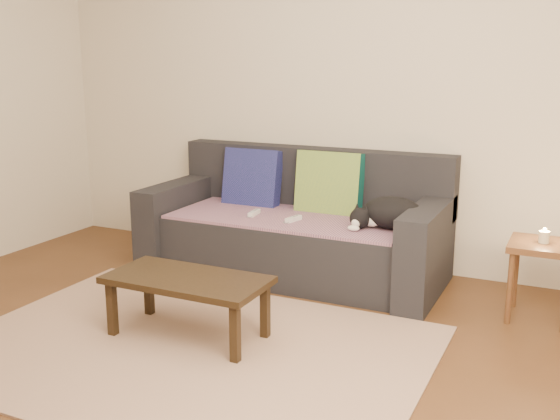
{
  "coord_description": "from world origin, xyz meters",
  "views": [
    {
      "loc": [
        1.83,
        -2.56,
        1.53
      ],
      "look_at": [
        0.05,
        1.2,
        0.55
      ],
      "focal_mm": 42.0,
      "sensor_mm": 36.0,
      "label": 1
    }
  ],
  "objects_px": {
    "sofa": "(296,231)",
    "side_table": "(542,256)",
    "wii_remote_a": "(254,213)",
    "cat": "(390,213)",
    "coffee_table": "(187,285)",
    "wii_remote_b": "(294,219)"
  },
  "relations": [
    {
      "from": "sofa",
      "to": "side_table",
      "type": "relative_size",
      "value": 4.47
    },
    {
      "from": "wii_remote_a",
      "to": "cat",
      "type": "bearing_deg",
      "value": -91.8
    },
    {
      "from": "side_table",
      "to": "coffee_table",
      "type": "distance_m",
      "value": 2.06
    },
    {
      "from": "cat",
      "to": "coffee_table",
      "type": "height_order",
      "value": "cat"
    },
    {
      "from": "wii_remote_a",
      "to": "coffee_table",
      "type": "height_order",
      "value": "wii_remote_a"
    },
    {
      "from": "cat",
      "to": "wii_remote_a",
      "type": "relative_size",
      "value": 3.22
    },
    {
      "from": "wii_remote_b",
      "to": "side_table",
      "type": "distance_m",
      "value": 1.58
    },
    {
      "from": "cat",
      "to": "wii_remote_b",
      "type": "xyz_separation_m",
      "value": [
        -0.64,
        -0.09,
        -0.08
      ]
    },
    {
      "from": "cat",
      "to": "side_table",
      "type": "relative_size",
      "value": 1.03
    },
    {
      "from": "sofa",
      "to": "side_table",
      "type": "xyz_separation_m",
      "value": [
        1.65,
        -0.16,
        0.08
      ]
    },
    {
      "from": "sofa",
      "to": "cat",
      "type": "relative_size",
      "value": 4.35
    },
    {
      "from": "sofa",
      "to": "wii_remote_a",
      "type": "bearing_deg",
      "value": -146.12
    },
    {
      "from": "wii_remote_b",
      "to": "side_table",
      "type": "bearing_deg",
      "value": -75.58
    },
    {
      "from": "sofa",
      "to": "cat",
      "type": "bearing_deg",
      "value": -9.07
    },
    {
      "from": "sofa",
      "to": "cat",
      "type": "height_order",
      "value": "sofa"
    },
    {
      "from": "cat",
      "to": "wii_remote_a",
      "type": "distance_m",
      "value": 0.97
    },
    {
      "from": "sofa",
      "to": "coffee_table",
      "type": "height_order",
      "value": "sofa"
    },
    {
      "from": "cat",
      "to": "wii_remote_a",
      "type": "height_order",
      "value": "cat"
    },
    {
      "from": "wii_remote_b",
      "to": "wii_remote_a",
      "type": "bearing_deg",
      "value": 95.76
    },
    {
      "from": "sofa",
      "to": "wii_remote_b",
      "type": "bearing_deg",
      "value": -70.54
    },
    {
      "from": "wii_remote_a",
      "to": "sofa",
      "type": "bearing_deg",
      "value": -61.09
    },
    {
      "from": "cat",
      "to": "coffee_table",
      "type": "distance_m",
      "value": 1.43
    }
  ]
}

